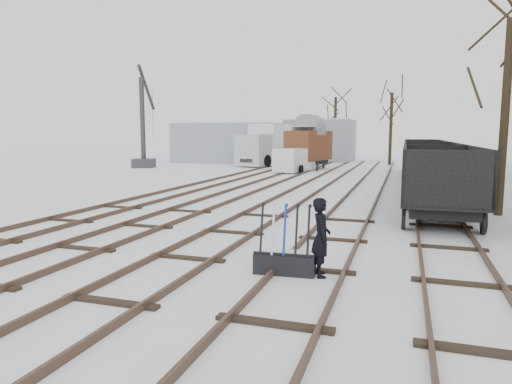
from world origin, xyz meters
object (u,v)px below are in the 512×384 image
(box_van_wagon, at_px, (309,145))
(freight_wagon_a, at_px, (439,192))
(worker, at_px, (321,237))
(lorry, at_px, (272,144))
(crane, at_px, (144,141))
(panel_van, at_px, (294,160))
(ground_frame, at_px, (285,261))

(box_van_wagon, bearing_deg, freight_wagon_a, -52.41)
(worker, relative_size, freight_wagon_a, 0.27)
(lorry, relative_size, crane, 1.01)
(crane, bearing_deg, lorry, 15.67)
(freight_wagon_a, xyz_separation_m, lorry, (-13.18, 24.82, 1.02))
(freight_wagon_a, relative_size, lorry, 0.70)
(box_van_wagon, xyz_separation_m, lorry, (-4.39, 4.21, -0.07))
(worker, distance_m, lorry, 33.96)
(lorry, bearing_deg, freight_wagon_a, -46.03)
(worker, bearing_deg, panel_van, -3.22)
(box_van_wagon, distance_m, panel_van, 3.11)
(ground_frame, height_order, freight_wagon_a, freight_wagon_a)
(lorry, bearing_deg, ground_frame, -57.38)
(ground_frame, bearing_deg, freight_wagon_a, 61.25)
(freight_wagon_a, height_order, box_van_wagon, box_van_wagon)
(worker, height_order, panel_van, panel_van)
(ground_frame, height_order, crane, crane)
(ground_frame, distance_m, box_van_wagon, 28.74)
(panel_van, bearing_deg, freight_wagon_a, -50.89)
(lorry, xyz_separation_m, panel_van, (3.87, -7.07, -1.04))
(box_van_wagon, bearing_deg, crane, -156.94)
(ground_frame, xyz_separation_m, lorry, (-9.67, 32.40, 1.70))
(worker, relative_size, panel_van, 0.38)
(freight_wagon_a, xyz_separation_m, panel_van, (-9.31, 17.75, -0.01))
(lorry, height_order, panel_van, lorry)
(crane, bearing_deg, worker, -69.28)
(worker, relative_size, lorry, 0.19)
(box_van_wagon, height_order, crane, crane)
(freight_wagon_a, bearing_deg, crane, 141.24)
(freight_wagon_a, relative_size, panel_van, 1.40)
(ground_frame, xyz_separation_m, worker, (0.75, 0.10, 0.55))
(ground_frame, bearing_deg, lorry, 102.69)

